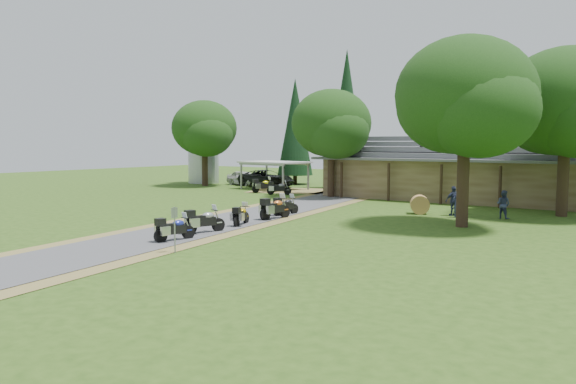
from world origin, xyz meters
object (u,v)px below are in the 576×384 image
Objects in this scene: silo at (203,152)px; motorcycle_row_d at (275,207)px; motorcycle_row_b at (204,220)px; motorcycle_carport_b at (279,187)px; lodge at (462,167)px; motorcycle_row_c at (241,214)px; hay_bale at (420,205)px; car_white_sedan at (244,176)px; carport at (274,175)px; car_dark_suv at (266,174)px; motorcycle_row_a at (175,227)px; motorcycle_carport_a at (264,185)px; motorcycle_row_e at (286,205)px.

silo is 3.25× the size of motorcycle_row_d.
motorcycle_row_b is at bearing -170.40° from motorcycle_row_d.
silo is 16.41m from motorcycle_carport_b.
lodge is 12.67× the size of motorcycle_row_c.
hay_bale is at bearing -22.11° from silo.
car_white_sedan is 2.92× the size of motorcycle_row_b.
motorcycle_row_d is (17.73, -18.79, -0.24)m from car_white_sedan.
hay_bale is (14.35, -5.26, -0.05)m from motorcycle_carport_b.
carport is at bearing 14.17° from motorcycle_row_c.
hay_bale is at bearing -48.27° from motorcycle_carport_b.
motorcycle_row_b is 1.14× the size of motorcycle_row_c.
motorcycle_row_b is at bearing -113.49° from hay_bale.
car_dark_suv is 9.03m from motorcycle_carport_b.
motorcycle_row_a is at bearing -48.51° from silo.
motorcycle_carport_a is (3.86, -5.49, -0.56)m from car_dark_suv.
lodge reaches higher than motorcycle_row_c.
motorcycle_row_a is at bearing 168.72° from motorcycle_row_c.
hay_bale is at bearing -85.45° from lodge.
motorcycle_carport_a is at bearing -139.78° from car_dark_suv.
car_dark_suv is 23.72m from hay_bale.
motorcycle_row_d is 14.93m from motorcycle_carport_b.
motorcycle_row_a is (12.84, -24.83, -0.69)m from carport.
motorcycle_row_a is at bearing -125.16° from motorcycle_carport_a.
motorcycle_row_d is (-0.16, 5.94, 0.04)m from motorcycle_row_b.
carport reaches higher than car_dark_suv.
motorcycle_row_e is at bearing 18.92° from motorcycle_row_a.
car_white_sedan is (-5.48, 2.22, -0.36)m from carport.
lodge is 3.34× the size of car_dark_suv.
motorcycle_row_b is 22.16m from motorcycle_carport_a.
car_white_sedan is (-22.68, 1.35, -1.51)m from lodge.
carport is 3.39× the size of motorcycle_row_a.
motorcycle_row_a is (15.40, -26.98, -0.62)m from car_dark_suv.
silo is at bearing 127.86° from motorcycle_carport_b.
motorcycle_carport_a is at bearing -113.61° from car_white_sedan.
car_white_sedan is 32.67m from motorcycle_row_a.
motorcycle_row_c is (14.79, -21.67, -0.65)m from car_dark_suv.
motorcycle_row_b is at bearing -92.47° from motorcycle_carport_b.
carport is at bearing -96.32° from car_white_sedan.
carport is 3.37× the size of motorcycle_row_e.
motorcycle_carport_a is at bearing -165.15° from lodge.
hay_bale is (20.59, -11.74, -0.66)m from car_dark_suv.
car_dark_suv reaches higher than hay_bale.
motorcycle_row_a is 8.28m from motorcycle_row_d.
motorcycle_row_c reaches higher than hay_bale.
hay_bale is (16.73, -6.25, -0.10)m from motorcycle_carport_a.
motorcycle_row_d is at bearing -129.63° from hay_bale.
car_dark_suv is at bearing 176.30° from lodge.
motorcycle_carport_a is (-10.96, 13.23, -0.02)m from motorcycle_row_d.
motorcycle_row_a is 16.10m from hay_bale.
motorcycle_row_d reaches higher than motorcycle_row_b.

